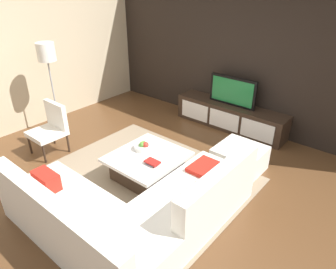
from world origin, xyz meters
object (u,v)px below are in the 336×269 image
media_console (230,116)px  fruit_bowl (143,146)px  sectional_couch (131,212)px  book_stack (152,162)px  television (233,91)px  ottoman (239,159)px  accent_chair_near (51,126)px  coffee_table (148,166)px  floor_lamp (47,58)px

media_console → fruit_bowl: fruit_bowl is taller
sectional_couch → book_stack: bearing=116.0°
television → ottoman: 1.62m
accent_chair_near → fruit_bowl: accent_chair_near is taller
sectional_couch → media_console: bearing=99.0°
television → media_console: bearing=-90.0°
television → fruit_bowl: size_ratio=3.46×
media_console → coffee_table: (-0.10, -2.30, -0.05)m
accent_chair_near → fruit_bowl: bearing=10.4°
accent_chair_near → book_stack: (2.02, 0.35, -0.08)m
coffee_table → fruit_bowl: fruit_bowl is taller
sectional_couch → ottoman: (0.37, 2.00, -0.08)m
fruit_bowl → book_stack: size_ratio=1.30×
accent_chair_near → floor_lamp: floor_lamp is taller
television → coffee_table: television is taller
television → book_stack: 2.45m
television → accent_chair_near: (-1.91, -2.78, -0.29)m
accent_chair_near → floor_lamp: (-0.58, 0.47, 0.98)m
media_console → accent_chair_near: 3.37m
media_console → television: bearing=90.0°
sectional_couch → fruit_bowl: (-0.79, 1.03, 0.15)m
media_console → television: size_ratio=2.34×
accent_chair_near → ottoman: size_ratio=1.24×
accent_chair_near → sectional_couch: bearing=-19.7°
sectional_couch → accent_chair_near: bearing=169.3°
media_console → coffee_table: 2.30m
media_console → book_stack: size_ratio=10.57×
accent_chair_near → book_stack: size_ratio=4.05×
coffee_table → accent_chair_near: bearing=-165.2°
sectional_couch → floor_lamp: 3.35m
fruit_bowl → book_stack: fruit_bowl is taller
coffee_table → floor_lamp: bearing=-179.7°
accent_chair_near → fruit_bowl: (1.63, 0.58, -0.06)m
floor_lamp → accent_chair_near: bearing=-39.1°
media_console → floor_lamp: bearing=-137.1°
sectional_couch → coffee_table: 1.12m
floor_lamp → ottoman: floor_lamp is taller
media_console → fruit_bowl: size_ratio=8.11×
television → accent_chair_near: bearing=-124.5°
media_console → ottoman: media_console is taller
television → coffee_table: size_ratio=0.91×
floor_lamp → book_stack: 2.80m
sectional_couch → book_stack: size_ratio=11.28×
fruit_bowl → floor_lamp: bearing=-177.2°
coffee_table → floor_lamp: (-2.38, -0.01, 1.26)m
television → fruit_bowl: (-0.28, -2.20, -0.35)m
media_console → fruit_bowl: bearing=-97.1°
media_console → television: television is taller
sectional_couch → book_stack: (-0.40, 0.81, 0.13)m
television → fruit_bowl: bearing=-97.1°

